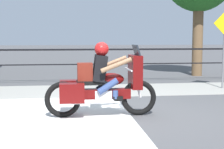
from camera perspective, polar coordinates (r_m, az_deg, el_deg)
ground_plane at (r=7.20m, az=3.19°, el=-6.77°), size 120.00×120.00×0.00m
sidewalk_band at (r=10.50m, az=-0.24°, el=-2.58°), size 44.00×2.40×0.01m
crosswalk_band at (r=6.89m, az=-9.21°, el=-7.41°), size 3.04×6.00×0.01m
fence_railing at (r=12.07m, az=-1.26°, el=3.10°), size 36.00×0.05×1.21m
motorcycle at (r=6.98m, az=-1.76°, el=-1.47°), size 2.30×0.76×1.52m
street_sign at (r=11.28m, az=18.15°, el=5.46°), size 0.73×0.06×2.41m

